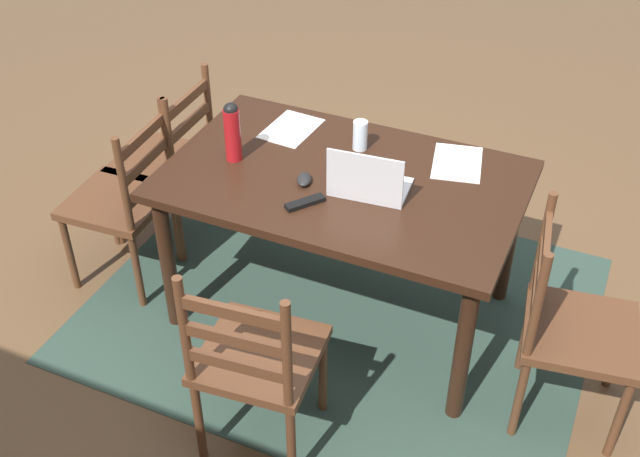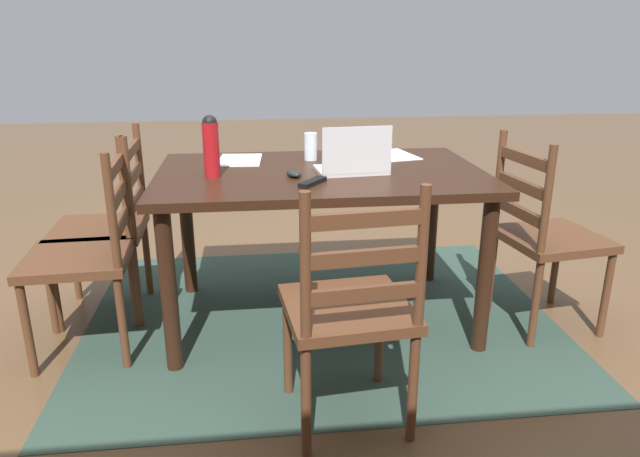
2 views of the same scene
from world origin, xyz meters
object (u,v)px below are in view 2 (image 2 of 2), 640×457
object	(u,v)px
computer_mouse	(294,173)
tv_remote	(313,182)
laptop	(353,161)
drinking_glass	(311,146)
water_bottle	(211,145)
chair_far_head	(350,310)
chair_right_near	(107,227)
chair_left_far	(545,237)
chair_right_far	(87,255)
dining_table	(321,190)

from	to	relation	value
computer_mouse	tv_remote	distance (m)	0.16
laptop	drinking_glass	size ratio (longest dim) A/B	2.46
laptop	water_bottle	world-z (taller)	water_bottle
chair_far_head	chair_right_near	bearing A→B (deg)	-44.63
chair_right_near	chair_left_far	world-z (taller)	same
chair_right_near	laptop	xyz separation A→B (m)	(-1.20, 0.27, 0.36)
chair_right_far	chair_left_far	size ratio (longest dim) A/B	1.00
chair_far_head	water_bottle	xyz separation A→B (m)	(0.50, -0.79, 0.45)
chair_right_near	water_bottle	distance (m)	0.76
chair_right_near	chair_left_far	distance (m)	2.15
chair_right_near	water_bottle	world-z (taller)	water_bottle
water_bottle	drinking_glass	xyz separation A→B (m)	(-0.48, -0.31, -0.08)
chair_left_far	computer_mouse	xyz separation A→B (m)	(1.19, -0.09, 0.32)
laptop	chair_far_head	bearing A→B (deg)	79.87
chair_right_far	computer_mouse	bearing A→B (deg)	-175.02
chair_right_near	drinking_glass	xyz separation A→B (m)	(-1.03, -0.05, 0.38)
dining_table	tv_remote	distance (m)	0.28
computer_mouse	dining_table	bearing A→B (deg)	-160.48
chair_left_far	tv_remote	world-z (taller)	chair_left_far
chair_far_head	drinking_glass	size ratio (longest dim) A/B	6.90
chair_right_far	chair_left_far	xyz separation A→B (m)	(-2.11, 0.01, 0.00)
chair_right_near	chair_left_far	size ratio (longest dim) A/B	1.00
drinking_glass	chair_left_far	bearing A→B (deg)	157.64
water_bottle	computer_mouse	distance (m)	0.39
chair_right_far	laptop	distance (m)	1.26
drinking_glass	computer_mouse	size ratio (longest dim) A/B	1.38
chair_right_far	chair_right_near	distance (m)	0.38
dining_table	chair_right_near	bearing A→B (deg)	-10.39
chair_left_far	laptop	bearing A→B (deg)	-7.45
laptop	computer_mouse	xyz separation A→B (m)	(0.28, 0.03, -0.04)
laptop	chair_left_far	bearing A→B (deg)	172.55
chair_left_far	drinking_glass	xyz separation A→B (m)	(1.08, -0.44, 0.38)
laptop	tv_remote	size ratio (longest dim) A/B	1.99
dining_table	chair_right_near	size ratio (longest dim) A/B	1.61
dining_table	chair_right_near	xyz separation A→B (m)	(1.06, -0.19, -0.21)
chair_right_near	water_bottle	size ratio (longest dim) A/B	3.43
drinking_glass	water_bottle	bearing A→B (deg)	32.73
dining_table	laptop	size ratio (longest dim) A/B	4.53
drinking_glass	chair_right_far	bearing A→B (deg)	22.83
laptop	chair_right_far	bearing A→B (deg)	5.30
dining_table	chair_right_near	world-z (taller)	chair_right_near
chair_far_head	computer_mouse	size ratio (longest dim) A/B	9.50
drinking_glass	computer_mouse	xyz separation A→B (m)	(0.11, 0.35, -0.05)
chair_left_far	laptop	world-z (taller)	laptop
chair_right_far	drinking_glass	distance (m)	1.18
chair_left_far	laptop	size ratio (longest dim) A/B	2.81
tv_remote	laptop	bearing A→B (deg)	77.15
laptop	water_bottle	bearing A→B (deg)	-1.51
chair_far_head	drinking_glass	bearing A→B (deg)	-88.65
dining_table	chair_right_far	distance (m)	1.09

